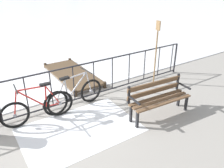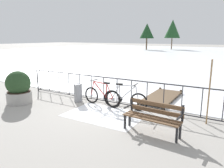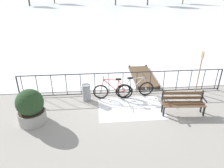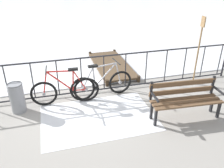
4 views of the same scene
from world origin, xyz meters
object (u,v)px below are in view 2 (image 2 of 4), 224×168
object	(u,v)px
bicycle_second	(102,96)
trash_bin	(78,93)
park_bench	(153,115)
oar_upright	(210,88)
planter_with_shrub	(19,88)
bicycle_near_railing	(125,99)

from	to	relation	value
bicycle_second	trash_bin	bearing A→B (deg)	-176.66
park_bench	oar_upright	xyz separation A→B (m)	(1.21, 1.42, 0.63)
planter_with_shrub	trash_bin	world-z (taller)	planter_with_shrub
planter_with_shrub	trash_bin	distance (m)	2.36
bicycle_near_railing	planter_with_shrub	world-z (taller)	planter_with_shrub
bicycle_near_railing	bicycle_second	xyz separation A→B (m)	(-0.96, -0.08, 0.00)
bicycle_second	park_bench	size ratio (longest dim) A/B	1.05
bicycle_near_railing	trash_bin	size ratio (longest dim) A/B	2.33
planter_with_shrub	oar_upright	bearing A→B (deg)	12.76
bicycle_second	park_bench	world-z (taller)	bicycle_second
bicycle_near_railing	oar_upright	distance (m)	2.91
park_bench	trash_bin	size ratio (longest dim) A/B	2.23
park_bench	planter_with_shrub	distance (m)	5.60
bicycle_near_railing	trash_bin	xyz separation A→B (m)	(-2.09, -0.15, 0.00)
trash_bin	oar_upright	distance (m)	4.96
park_bench	bicycle_near_railing	bearing A→B (deg)	138.81
oar_upright	bicycle_second	bearing A→B (deg)	-178.42
bicycle_near_railing	trash_bin	distance (m)	2.10
bicycle_second	planter_with_shrub	world-z (taller)	planter_with_shrub
bicycle_near_railing	park_bench	world-z (taller)	bicycle_near_railing
bicycle_near_railing	planter_with_shrub	size ratio (longest dim) A/B	1.31
park_bench	oar_upright	distance (m)	1.97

